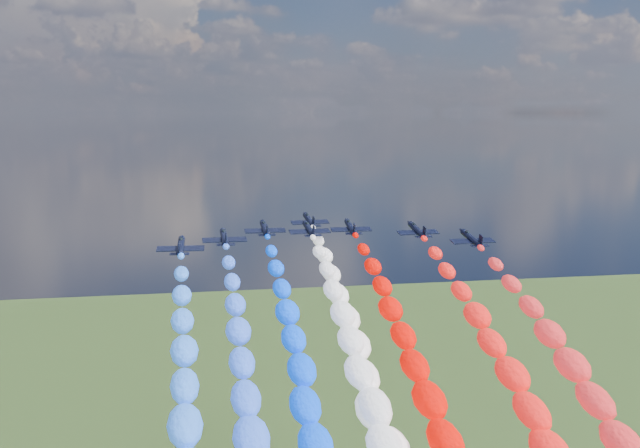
{
  "coord_description": "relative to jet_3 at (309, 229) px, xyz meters",
  "views": [
    {
      "loc": [
        -27.6,
        -145.91,
        125.7
      ],
      "look_at": [
        0.0,
        4.0,
        103.96
      ],
      "focal_mm": 43.74,
      "sensor_mm": 36.0,
      "label": 1
    }
  ],
  "objects": [
    {
      "name": "jet_0",
      "position": [
        -26.21,
        -16.02,
        0.0
      ],
      "size": [
        9.2,
        12.13,
        4.66
      ],
      "primitive_type": null,
      "rotation": [
        0.2,
        0.0,
        -0.07
      ],
      "color": "black"
    },
    {
      "name": "trail_5",
      "position": [
        8.99,
        -48.96,
        -19.43
      ],
      "size": [
        6.24,
        97.19,
        43.23
      ],
      "primitive_type": null,
      "color": "#DD0700"
    },
    {
      "name": "jet_3",
      "position": [
        0.0,
        0.0,
        0.0
      ],
      "size": [
        9.07,
        12.05,
        4.66
      ],
      "primitive_type": null,
      "rotation": [
        0.2,
        0.0,
        0.05
      ],
      "color": "black"
    },
    {
      "name": "jet_2",
      "position": [
        -8.9,
        2.64,
        0.0
      ],
      "size": [
        8.54,
        11.67,
        4.66
      ],
      "primitive_type": null,
      "rotation": [
        0.2,
        0.0,
        0.01
      ],
      "color": "black"
    },
    {
      "name": "trail_7",
      "position": [
        28.43,
        -67.78,
        -19.43
      ],
      "size": [
        6.24,
        97.19,
        43.23
      ],
      "primitive_type": null,
      "color": "red"
    },
    {
      "name": "jet_6",
      "position": [
        21.5,
        -5.26,
        0.0
      ],
      "size": [
        9.11,
        12.08,
        4.66
      ],
      "primitive_type": null,
      "rotation": [
        0.2,
        0.0,
        0.06
      ],
      "color": "black"
    },
    {
      "name": "jet_7",
      "position": [
        28.43,
        -17.59,
        0.0
      ],
      "size": [
        9.13,
        12.09,
        4.66
      ],
      "primitive_type": null,
      "rotation": [
        0.2,
        0.0,
        0.06
      ],
      "color": "black"
    },
    {
      "name": "trail_6",
      "position": [
        21.5,
        -55.45,
        -19.43
      ],
      "size": [
        6.24,
        97.19,
        43.23
      ],
      "primitive_type": null,
      "color": "red"
    },
    {
      "name": "jet_4",
      "position": [
        2.31,
        13.46,
        0.0
      ],
      "size": [
        9.2,
        12.14,
        4.66
      ],
      "primitive_type": null,
      "rotation": [
        0.2,
        0.0,
        0.07
      ],
      "color": "black"
    },
    {
      "name": "trail_2",
      "position": [
        -8.9,
        -47.54,
        -19.43
      ],
      "size": [
        6.24,
        97.19,
        43.23
      ],
      "primitive_type": null,
      "color": "#0440FF"
    },
    {
      "name": "jet_1",
      "position": [
        -17.87,
        -7.64,
        0.0
      ],
      "size": [
        8.59,
        11.7,
        4.66
      ],
      "primitive_type": null,
      "rotation": [
        0.2,
        0.0,
        0.01
      ],
      "color": "black"
    },
    {
      "name": "trail_4",
      "position": [
        2.31,
        -36.72,
        -19.43
      ],
      "size": [
        6.24,
        97.19,
        43.23
      ],
      "primitive_type": null,
      "color": "white"
    },
    {
      "name": "jet_5",
      "position": [
        8.99,
        1.22,
        0.0
      ],
      "size": [
        8.77,
        11.84,
        4.66
      ],
      "primitive_type": null,
      "rotation": [
        0.2,
        0.0,
        -0.03
      ],
      "color": "black"
    },
    {
      "name": "trail_1",
      "position": [
        -17.87,
        -57.83,
        -19.43
      ],
      "size": [
        6.24,
        97.19,
        43.23
      ],
      "primitive_type": null,
      "color": "blue"
    },
    {
      "name": "trail_3",
      "position": [
        0.0,
        -50.19,
        -19.43
      ],
      "size": [
        6.24,
        97.19,
        43.23
      ],
      "primitive_type": null,
      "color": "silver"
    }
  ]
}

